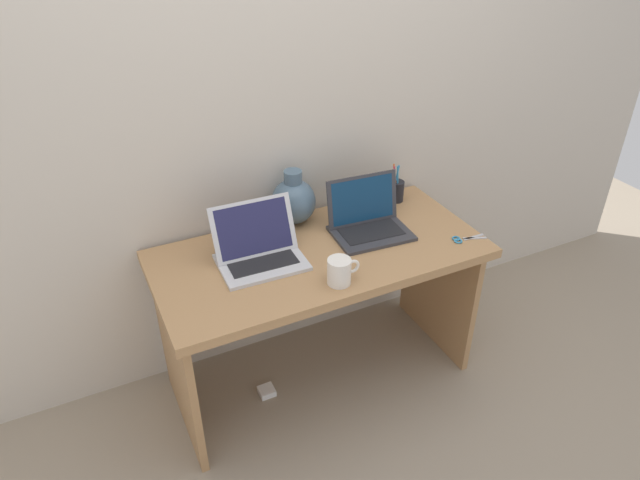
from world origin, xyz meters
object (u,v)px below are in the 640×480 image
(laptop_right, at_px, (367,218))
(green_vase, at_px, (294,200))
(laptop_left, at_px, (258,247))
(power_brick, at_px, (266,391))
(scissors, at_px, (463,239))
(pen_cup, at_px, (396,190))
(coffee_mug, at_px, (340,271))

(laptop_right, height_order, green_vase, green_vase)
(laptop_left, relative_size, power_brick, 4.85)
(scissors, bearing_deg, pen_cup, 99.42)
(laptop_left, relative_size, green_vase, 1.39)
(laptop_right, bearing_deg, coffee_mug, -134.55)
(pen_cup, xyz_separation_m, scissors, (0.07, -0.42, -0.05))
(power_brick, bearing_deg, green_vase, 43.78)
(coffee_mug, bearing_deg, power_brick, 136.13)
(green_vase, relative_size, power_brick, 3.48)
(coffee_mug, xyz_separation_m, power_brick, (-0.24, 0.23, -0.74))
(green_vase, bearing_deg, laptop_right, -39.10)
(scissors, relative_size, power_brick, 2.11)
(laptop_left, height_order, pen_cup, laptop_left)
(power_brick, bearing_deg, laptop_left, 63.52)
(green_vase, xyz_separation_m, coffee_mug, (-0.03, -0.49, -0.05))
(laptop_right, bearing_deg, pen_cup, 34.11)
(coffee_mug, distance_m, power_brick, 0.81)
(pen_cup, distance_m, scissors, 0.43)
(laptop_left, xyz_separation_m, coffee_mug, (0.22, -0.28, -0.01))
(green_vase, height_order, coffee_mug, green_vase)
(coffee_mug, relative_size, scissors, 0.88)
(laptop_right, bearing_deg, green_vase, 140.90)
(coffee_mug, distance_m, pen_cup, 0.71)
(laptop_left, height_order, scissors, laptop_left)
(laptop_right, relative_size, power_brick, 4.81)
(laptop_right, distance_m, green_vase, 0.33)
(laptop_left, bearing_deg, pen_cup, 13.55)
(laptop_right, xyz_separation_m, pen_cup, (0.26, 0.17, -0.01))
(laptop_right, xyz_separation_m, scissors, (0.33, -0.25, -0.06))
(green_vase, distance_m, pen_cup, 0.51)
(laptop_left, bearing_deg, green_vase, 40.73)
(green_vase, relative_size, pen_cup, 1.30)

